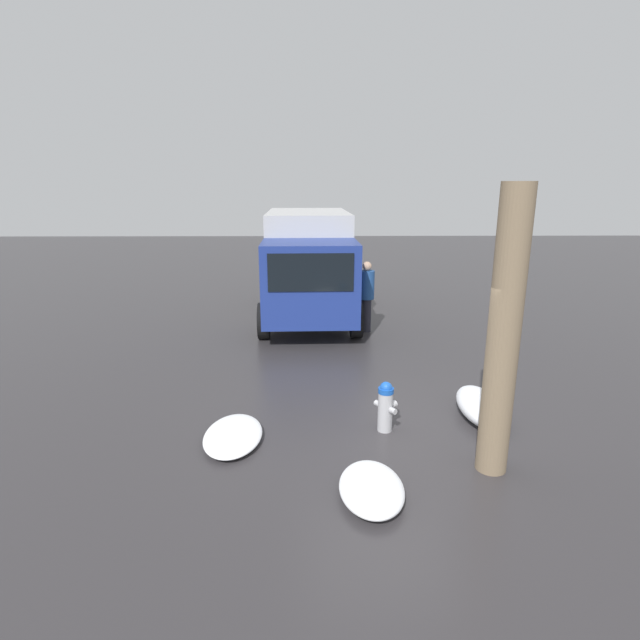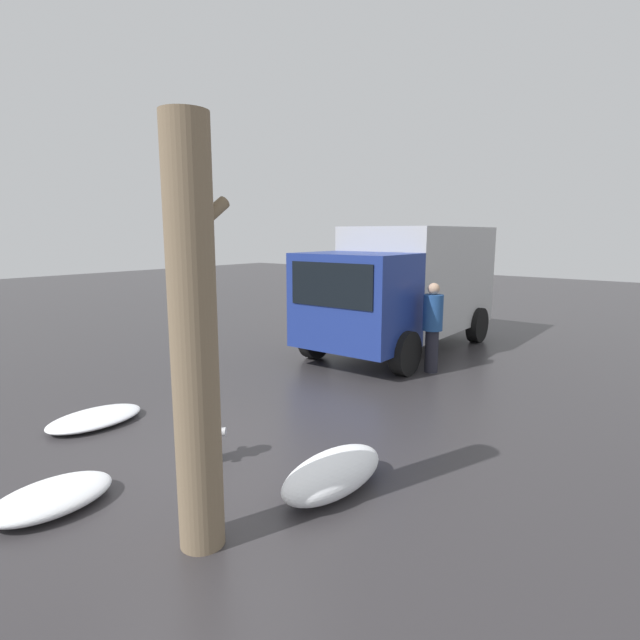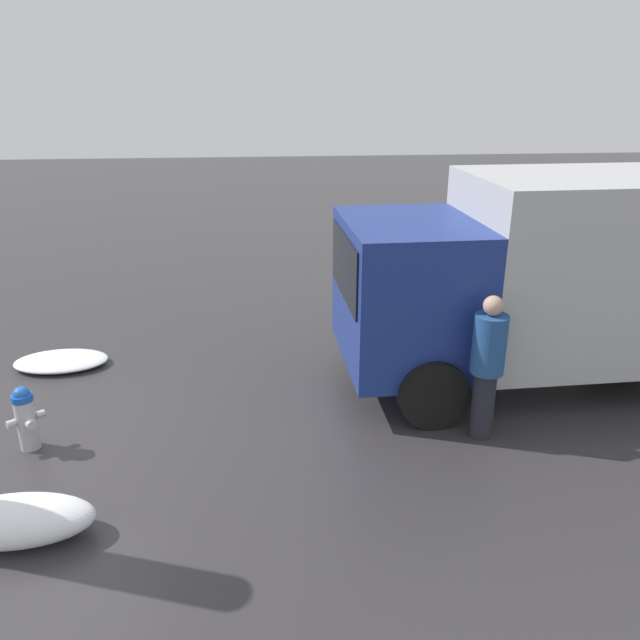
% 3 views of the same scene
% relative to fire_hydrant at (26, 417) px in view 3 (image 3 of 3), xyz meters
% --- Properties ---
extents(ground_plane, '(60.00, 60.00, 0.00)m').
position_rel_fire_hydrant_xyz_m(ground_plane, '(-0.00, 0.00, -0.42)').
color(ground_plane, '#333033').
extents(fire_hydrant, '(0.40, 0.37, 0.81)m').
position_rel_fire_hydrant_xyz_m(fire_hydrant, '(0.00, 0.00, 0.00)').
color(fire_hydrant, '#B7B7BC').
rests_on(fire_hydrant, ground_plane).
extents(delivery_truck, '(5.99, 2.69, 2.95)m').
position_rel_fire_hydrant_xyz_m(delivery_truck, '(7.02, 1.24, 1.19)').
color(delivery_truck, navy).
rests_on(delivery_truck, ground_plane).
extents(pedestrian, '(0.40, 0.40, 1.83)m').
position_rel_fire_hydrant_xyz_m(pedestrian, '(5.45, -0.26, 0.58)').
color(pedestrian, '#23232D').
rests_on(pedestrian, ground_plane).
extents(snow_pile_by_hydrant, '(1.50, 0.69, 0.41)m').
position_rel_fire_hydrant_xyz_m(snow_pile_by_hydrant, '(0.40, -1.63, -0.21)').
color(snow_pile_by_hydrant, white).
rests_on(snow_pile_by_hydrant, ground_plane).
extents(snow_pile_curbside, '(1.40, 0.87, 0.17)m').
position_rel_fire_hydrant_xyz_m(snow_pile_curbside, '(-0.29, 2.32, -0.33)').
color(snow_pile_curbside, white).
rests_on(snow_pile_curbside, ground_plane).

